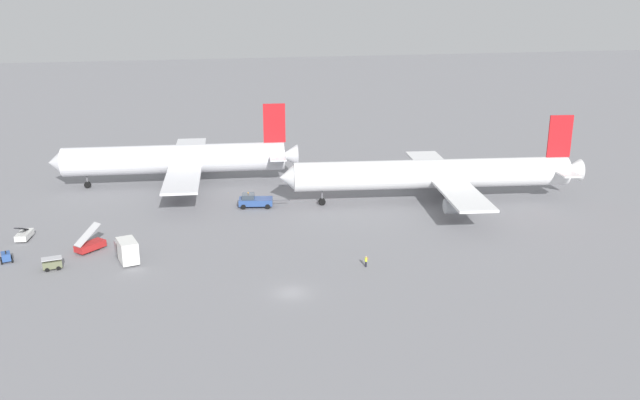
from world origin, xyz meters
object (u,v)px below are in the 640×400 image
(gse_baggage_cart_trailing, at_px, (52,264))
(gse_catering_truck_tall, at_px, (127,250))
(gse_gpu_cart_small, at_px, (6,257))
(gse_belt_loader_portside, at_px, (24,235))
(ground_crew_ramp_agent_by_cones, at_px, (366,261))
(airliner_at_gate_left, at_px, (177,159))
(airliner_being_pushed, at_px, (435,174))
(pushback_tug, at_px, (255,201))
(gse_stair_truck_yellow, at_px, (90,245))

(gse_baggage_cart_trailing, xyz_separation_m, gse_catering_truck_tall, (10.24, 0.86, 0.90))
(gse_gpu_cart_small, relative_size, gse_catering_truck_tall, 0.39)
(gse_baggage_cart_trailing, distance_m, gse_catering_truck_tall, 10.32)
(gse_belt_loader_portside, height_order, gse_gpu_cart_small, gse_belt_loader_portside)
(gse_baggage_cart_trailing, height_order, ground_crew_ramp_agent_by_cones, gse_baggage_cart_trailing)
(airliner_at_gate_left, xyz_separation_m, gse_catering_truck_tall, (-7.66, -38.97, -3.53))
(airliner_at_gate_left, height_order, airliner_being_pushed, airliner_at_gate_left)
(airliner_being_pushed, bearing_deg, gse_belt_loader_portside, -175.65)
(pushback_tug, bearing_deg, gse_belt_loader_portside, -166.13)
(gse_catering_truck_tall, bearing_deg, gse_gpu_cart_small, 169.02)
(airliner_being_pushed, bearing_deg, pushback_tug, 173.21)
(airliner_at_gate_left, bearing_deg, gse_catering_truck_tall, -101.12)
(airliner_at_gate_left, height_order, gse_catering_truck_tall, airliner_at_gate_left)
(airliner_at_gate_left, relative_size, gse_catering_truck_tall, 7.83)
(gse_baggage_cart_trailing, bearing_deg, airliner_being_pushed, 16.22)
(pushback_tug, bearing_deg, gse_baggage_cart_trailing, -144.18)
(airliner_being_pushed, bearing_deg, gse_baggage_cart_trailing, -163.78)
(gse_belt_loader_portside, xyz_separation_m, gse_gpu_cart_small, (-0.74, -9.10, -0.03))
(airliner_being_pushed, bearing_deg, gse_gpu_cart_small, -168.52)
(airliner_being_pushed, relative_size, gse_stair_truck_yellow, 12.18)
(gse_baggage_cart_trailing, bearing_deg, gse_catering_truck_tall, 4.80)
(pushback_tug, distance_m, gse_gpu_cart_small, 42.51)
(airliner_being_pushed, xyz_separation_m, gse_baggage_cart_trailing, (-64.19, -18.67, -4.48))
(ground_crew_ramp_agent_by_cones, bearing_deg, gse_catering_truck_tall, 164.94)
(gse_stair_truck_yellow, bearing_deg, pushback_tug, 31.42)
(airliner_being_pushed, height_order, gse_catering_truck_tall, airliner_being_pushed)
(gse_gpu_cart_small, distance_m, gse_baggage_cart_trailing, 8.20)
(gse_belt_loader_portside, bearing_deg, gse_baggage_cart_trailing, -64.70)
(gse_gpu_cart_small, bearing_deg, airliner_being_pushed, 11.48)
(pushback_tug, bearing_deg, airliner_at_gate_left, 127.85)
(gse_gpu_cart_small, bearing_deg, gse_baggage_cart_trailing, -30.94)
(gse_belt_loader_portside, height_order, gse_catering_truck_tall, gse_catering_truck_tall)
(gse_gpu_cart_small, xyz_separation_m, gse_stair_truck_yellow, (11.49, 1.98, 0.23))
(gse_catering_truck_tall, bearing_deg, gse_stair_truck_yellow, 137.34)
(pushback_tug, distance_m, ground_crew_ramp_agent_by_cones, 33.20)
(gse_gpu_cart_small, distance_m, gse_stair_truck_yellow, 11.66)
(airliner_being_pushed, height_order, gse_gpu_cart_small, airliner_being_pushed)
(airliner_being_pushed, distance_m, gse_belt_loader_portside, 70.83)
(gse_catering_truck_tall, height_order, ground_crew_ramp_agent_by_cones, gse_catering_truck_tall)
(gse_baggage_cart_trailing, xyz_separation_m, ground_crew_ramp_agent_by_cones, (43.80, -8.17, -0.01))
(gse_stair_truck_yellow, relative_size, gse_catering_truck_tall, 0.74)
(gse_belt_loader_portside, distance_m, ground_crew_ramp_agent_by_cones, 54.50)
(gse_belt_loader_portside, bearing_deg, pushback_tug, 13.87)
(airliner_at_gate_left, height_order, pushback_tug, airliner_at_gate_left)
(gse_belt_loader_portside, xyz_separation_m, ground_crew_ramp_agent_by_cones, (50.09, -21.48, 0.03))
(airliner_at_gate_left, bearing_deg, gse_stair_truck_yellow, -111.78)
(airliner_at_gate_left, distance_m, airliner_being_pushed, 50.89)
(airliner_at_gate_left, relative_size, gse_stair_truck_yellow, 10.61)
(gse_stair_truck_yellow, bearing_deg, airliner_at_gate_left, 68.22)
(airliner_at_gate_left, bearing_deg, airliner_being_pushed, -24.57)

